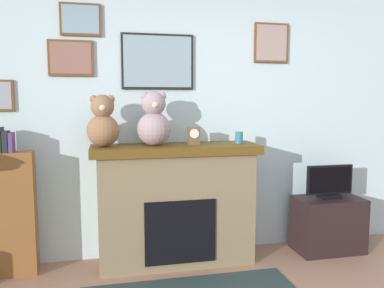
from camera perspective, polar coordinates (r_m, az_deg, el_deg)
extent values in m
cube|color=silver|center=(3.89, 0.21, 3.15)|extent=(5.20, 0.12, 2.60)
cube|color=black|center=(3.76, -5.04, 11.92)|extent=(0.68, 0.02, 0.52)
cube|color=#849EAA|center=(3.75, -5.02, 11.94)|extent=(0.64, 0.00, 0.48)
cube|color=brown|center=(4.10, 11.53, 14.31)|extent=(0.36, 0.02, 0.39)
cube|color=#A3897E|center=(4.09, 11.60, 14.32)|extent=(0.32, 0.00, 0.35)
cube|color=brown|center=(3.74, -17.31, 11.93)|extent=(0.40, 0.02, 0.32)
cube|color=#875C51|center=(3.73, -17.33, 11.95)|extent=(0.36, 0.00, 0.28)
cube|color=brown|center=(3.79, -16.01, 17.14)|extent=(0.36, 0.02, 0.29)
cube|color=#7D9CAA|center=(3.77, -16.02, 17.17)|extent=(0.32, 0.00, 0.25)
cube|color=#7D6C4E|center=(3.69, -2.40, -9.37)|extent=(1.41, 0.46, 1.04)
cube|color=brown|center=(3.58, -2.44, -0.74)|extent=(1.53, 0.52, 0.08)
cube|color=black|center=(3.52, -1.69, -12.80)|extent=(0.63, 0.02, 0.57)
cube|color=brown|center=(3.75, -24.81, -9.35)|extent=(0.39, 0.16, 1.08)
cube|color=black|center=(3.65, -26.23, 0.54)|extent=(0.03, 0.13, 0.21)
cube|color=black|center=(3.64, -25.56, 0.31)|extent=(0.04, 0.13, 0.18)
cube|color=#583574|center=(3.63, -24.90, 0.22)|extent=(0.03, 0.13, 0.17)
cube|color=black|center=(4.25, 19.25, -11.04)|extent=(0.66, 0.40, 0.55)
cube|color=black|center=(4.17, 19.40, -7.18)|extent=(0.20, 0.14, 0.04)
cube|color=black|center=(4.14, 19.49, -4.94)|extent=(0.49, 0.03, 0.29)
cube|color=black|center=(4.12, 19.62, -4.98)|extent=(0.45, 0.00, 0.25)
cylinder|color=teal|center=(3.71, 6.89, 0.95)|extent=(0.07, 0.07, 0.11)
cube|color=brown|center=(3.58, 0.21, 1.18)|extent=(0.11, 0.07, 0.16)
cylinder|color=white|center=(3.54, 0.36, 1.52)|extent=(0.09, 0.01, 0.09)
sphere|color=#8E6446|center=(3.49, -12.89, 1.90)|extent=(0.28, 0.28, 0.28)
sphere|color=#8E6446|center=(3.48, -12.98, 5.40)|extent=(0.20, 0.20, 0.20)
sphere|color=#8E6446|center=(3.48, -14.19, 6.38)|extent=(0.07, 0.07, 0.07)
sphere|color=#8E6446|center=(3.48, -11.82, 6.44)|extent=(0.07, 0.07, 0.07)
sphere|color=beige|center=(3.40, -12.98, 5.21)|extent=(0.06, 0.06, 0.06)
sphere|color=#A48990|center=(3.51, -5.59, 2.22)|extent=(0.30, 0.30, 0.30)
sphere|color=#A48990|center=(3.50, -5.63, 5.92)|extent=(0.22, 0.22, 0.22)
sphere|color=#A48990|center=(3.49, -6.89, 6.98)|extent=(0.08, 0.08, 0.08)
sphere|color=#A48990|center=(3.51, -4.40, 7.00)|extent=(0.08, 0.08, 0.08)
sphere|color=beige|center=(3.42, -5.45, 5.73)|extent=(0.07, 0.07, 0.07)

